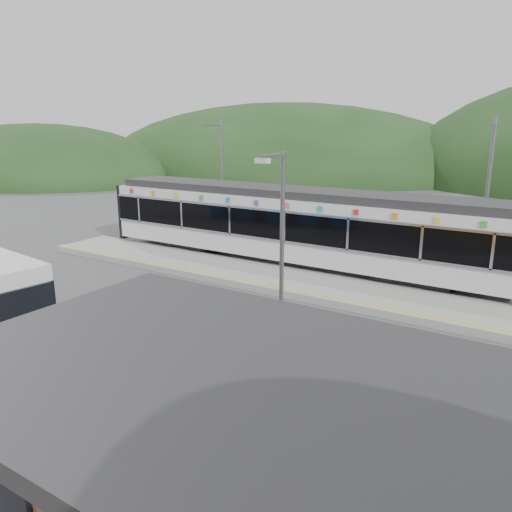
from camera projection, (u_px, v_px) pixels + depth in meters
The scene contains 9 objects.
ground at pixel (238, 306), 18.79m from camera, with size 120.00×120.00×0.00m, color #4C4C4F.
hills at pixel (441, 296), 19.87m from camera, with size 146.00×149.00×26.00m.
platform at pixel (281, 280), 21.44m from camera, with size 26.00×3.20×0.30m, color #9E9E99.
yellow_line at pixel (265, 284), 20.34m from camera, with size 26.00×0.10×0.01m, color yellow.
train at pixel (291, 224), 23.69m from camera, with size 20.44×3.01×3.74m.
catenary_mast_west at pixel (221, 179), 28.50m from camera, with size 0.18×1.80×7.00m.
catenary_mast_east at pixel (486, 197), 21.20m from camera, with size 0.18×1.80×7.00m.
station_shelter at pixel (225, 451), 7.93m from camera, with size 9.20×6.20×3.00m.
lamp_post at pixel (280, 245), 12.99m from camera, with size 0.36×1.05×5.94m.
Camera 1 is at (10.12, -14.55, 6.55)m, focal length 35.00 mm.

